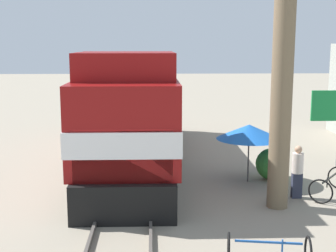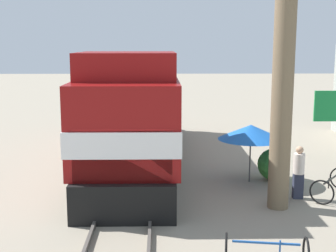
# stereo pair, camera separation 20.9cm
# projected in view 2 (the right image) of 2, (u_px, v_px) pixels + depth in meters

# --- Properties ---
(ground_plane) EXTENTS (120.00, 120.00, 0.00)m
(ground_plane) POSITION_uv_depth(u_px,v_px,m) (126.00, 206.00, 13.57)
(ground_plane) COLOR gray
(rail_near) EXTENTS (0.08, 28.32, 0.15)m
(rail_near) POSITION_uv_depth(u_px,v_px,m) (102.00, 204.00, 13.54)
(rail_near) COLOR #4C4742
(rail_near) RESTS_ON ground_plane
(rail_far) EXTENTS (0.08, 28.32, 0.15)m
(rail_far) POSITION_uv_depth(u_px,v_px,m) (151.00, 204.00, 13.57)
(rail_far) COLOR #4C4742
(rail_far) RESTS_ON ground_plane
(locomotive) EXTENTS (3.10, 13.97, 4.41)m
(locomotive) POSITION_uv_depth(u_px,v_px,m) (135.00, 114.00, 18.25)
(locomotive) COLOR black
(locomotive) RESTS_ON ground_plane
(vendor_umbrella) EXTENTS (2.21, 2.21, 1.99)m
(vendor_umbrella) POSITION_uv_depth(u_px,v_px,m) (251.00, 132.00, 15.68)
(vendor_umbrella) COLOR #4C4C4C
(vendor_umbrella) RESTS_ON ground_plane
(shrub_cluster) EXTENTS (1.09, 1.09, 1.09)m
(shrub_cluster) POSITION_uv_depth(u_px,v_px,m) (273.00, 164.00, 16.14)
(shrub_cluster) COLOR #388C38
(shrub_cluster) RESTS_ON ground_plane
(person_bystander) EXTENTS (0.34, 0.34, 1.63)m
(person_bystander) POSITION_uv_depth(u_px,v_px,m) (299.00, 170.00, 14.13)
(person_bystander) COLOR #2D3347
(person_bystander) RESTS_ON ground_plane
(bicycle) EXTENTS (1.73, 1.91, 0.75)m
(bicycle) POSITION_uv_depth(u_px,v_px,m) (332.00, 185.00, 14.37)
(bicycle) COLOR black
(bicycle) RESTS_ON ground_plane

